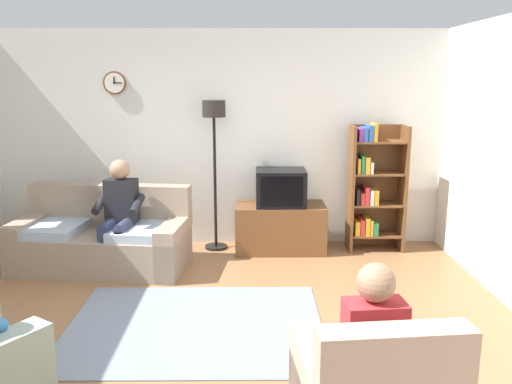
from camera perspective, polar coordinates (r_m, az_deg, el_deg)
name	(u,v)px	position (r m, az deg, el deg)	size (l,w,h in m)	color
ground_plane	(205,337)	(4.58, -5.57, -15.28)	(12.00, 12.00, 0.00)	#8C603D
back_wall_assembly	(220,139)	(6.76, -3.86, 5.75)	(6.20, 0.17, 2.70)	silver
couch	(102,240)	(6.23, -16.26, -5.05)	(1.99, 1.09, 0.90)	gray
tv_stand	(280,228)	(6.56, 2.63, -3.86)	(1.10, 0.56, 0.59)	brown
tv	(281,187)	(6.42, 2.68, 0.49)	(0.60, 0.49, 0.44)	black
bookshelf	(372,187)	(6.67, 12.42, 0.52)	(0.68, 0.36, 1.58)	brown
floor_lamp	(214,134)	(6.44, -4.54, 6.31)	(0.28, 0.28, 1.85)	black
area_rug	(195,326)	(4.75, -6.57, -14.16)	(2.20, 1.70, 0.01)	slate
person_on_couch	(119,210)	(5.97, -14.61, -1.87)	(0.54, 0.57, 1.24)	black
person_in_right_armchair	(368,342)	(3.26, 12.00, -15.61)	(0.54, 0.56, 1.12)	red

